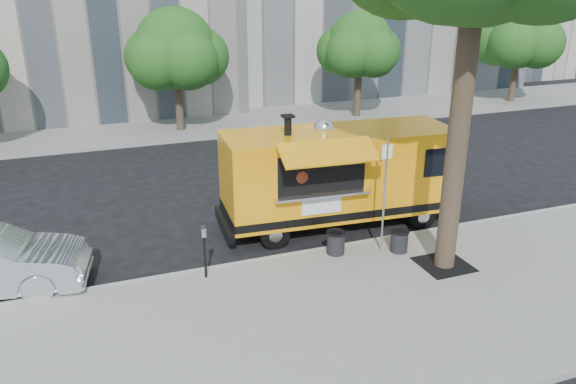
# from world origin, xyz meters

# --- Properties ---
(ground) EXTENTS (120.00, 120.00, 0.00)m
(ground) POSITION_xyz_m (0.00, 0.00, 0.00)
(ground) COLOR black
(ground) RESTS_ON ground
(sidewalk) EXTENTS (60.00, 6.00, 0.15)m
(sidewalk) POSITION_xyz_m (0.00, -4.00, 0.07)
(sidewalk) COLOR gray
(sidewalk) RESTS_ON ground
(curb) EXTENTS (60.00, 0.14, 0.16)m
(curb) POSITION_xyz_m (0.00, -0.93, 0.07)
(curb) COLOR #999993
(curb) RESTS_ON ground
(far_sidewalk) EXTENTS (60.00, 5.00, 0.15)m
(far_sidewalk) POSITION_xyz_m (0.00, 13.50, 0.07)
(far_sidewalk) COLOR gray
(far_sidewalk) RESTS_ON ground
(tree_well) EXTENTS (1.20, 1.20, 0.02)m
(tree_well) POSITION_xyz_m (2.60, -2.80, 0.15)
(tree_well) COLOR black
(tree_well) RESTS_ON sidewalk
(far_tree_b) EXTENTS (3.60, 3.60, 5.50)m
(far_tree_b) POSITION_xyz_m (-1.00, 12.70, 3.83)
(far_tree_b) COLOR #33261C
(far_tree_b) RESTS_ON far_sidewalk
(far_tree_c) EXTENTS (3.24, 3.24, 5.21)m
(far_tree_c) POSITION_xyz_m (8.00, 12.40, 3.72)
(far_tree_c) COLOR #33261C
(far_tree_c) RESTS_ON far_sidewalk
(far_tree_d) EXTENTS (3.78, 3.78, 5.64)m
(far_tree_d) POSITION_xyz_m (18.00, 12.60, 3.89)
(far_tree_d) COLOR #33261C
(far_tree_d) RESTS_ON far_sidewalk
(sign_post) EXTENTS (0.28, 0.06, 3.00)m
(sign_post) POSITION_xyz_m (1.55, -1.55, 1.85)
(sign_post) COLOR silver
(sign_post) RESTS_ON sidewalk
(parking_meter) EXTENTS (0.11, 0.11, 1.33)m
(parking_meter) POSITION_xyz_m (-3.00, -1.35, 0.98)
(parking_meter) COLOR black
(parking_meter) RESTS_ON sidewalk
(food_truck) EXTENTS (6.89, 3.35, 3.33)m
(food_truck) POSITION_xyz_m (1.27, 0.57, 1.57)
(food_truck) COLOR #FF9F0D
(food_truck) RESTS_ON ground
(trash_bin_left) EXTENTS (0.48, 0.48, 0.58)m
(trash_bin_left) POSITION_xyz_m (1.95, -1.76, 0.46)
(trash_bin_left) COLOR black
(trash_bin_left) RESTS_ON sidewalk
(trash_bin_right) EXTENTS (0.49, 0.49, 0.59)m
(trash_bin_right) POSITION_xyz_m (0.37, -1.30, 0.47)
(trash_bin_right) COLOR black
(trash_bin_right) RESTS_ON sidewalk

